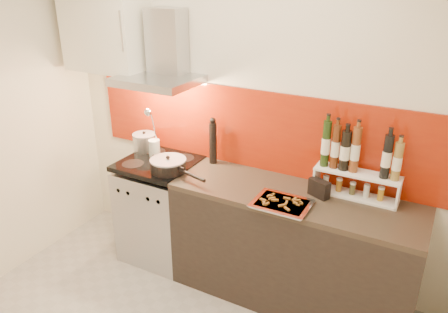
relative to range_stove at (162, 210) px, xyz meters
The scene contains 13 objects.
back_wall 1.15m from the range_stove, 23.53° to the left, with size 3.40×0.02×2.60m, color silver.
backsplash 1.12m from the range_stove, 21.33° to the left, with size 3.00×0.02×0.64m, color maroon.
range_stove is the anchor object (origin of this frame).
counter 1.20m from the range_stove, ahead, with size 1.80×0.60×0.90m.
range_hood 1.31m from the range_stove, 90.00° to the left, with size 0.62×0.50×0.61m.
upper_cabinet 1.61m from the range_stove, 166.72° to the left, with size 0.70×0.35×0.72m, color white.
stock_pot 0.61m from the range_stove, 150.25° to the left, with size 0.21×0.21×0.18m.
saute_pan 0.57m from the range_stove, 31.72° to the right, with size 0.54×0.29×0.13m.
utensil_jar 0.60m from the range_stove, 145.41° to the left, with size 0.10×0.14×0.45m.
pepper_mill 0.79m from the range_stove, 27.25° to the left, with size 0.06×0.06×0.39m.
step_shelf 1.72m from the range_stove, ahead, with size 0.59×0.16×0.52m.
caddy_box 1.45m from the range_stove, ahead, with size 0.15×0.07×0.13m, color black.
baking_tray 1.28m from the range_stove, ahead, with size 0.39×0.30×0.03m.
Camera 1 is at (1.36, -1.56, 2.38)m, focal length 35.00 mm.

